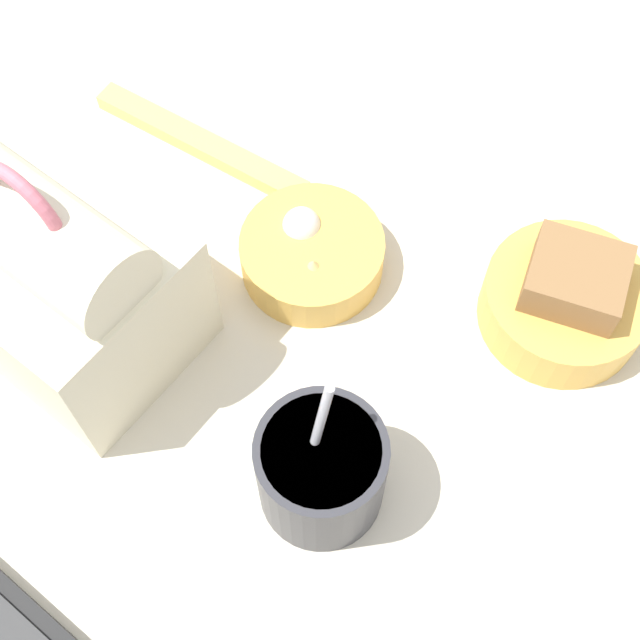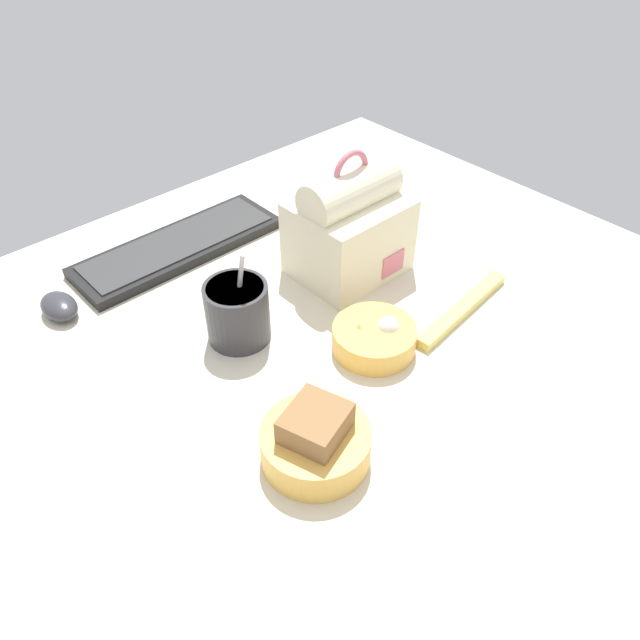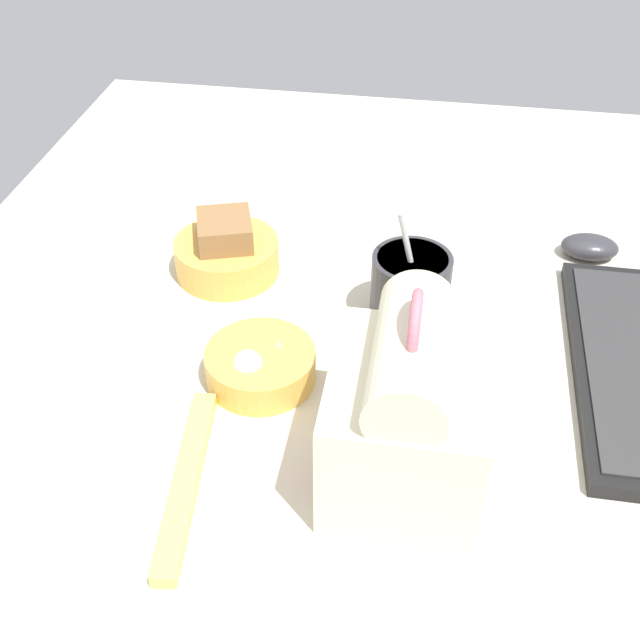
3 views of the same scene
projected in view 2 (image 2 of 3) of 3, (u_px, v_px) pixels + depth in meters
desk_surface at (292, 360)px, 94.10cm from camera, size 140.00×110.00×2.00cm
keyboard at (178, 246)px, 113.65cm from camera, size 38.43×12.87×2.10cm
lunch_bag at (349, 228)px, 104.29cm from camera, size 17.97×15.27×22.49cm
soup_cup at (237, 311)px, 93.47cm from camera, size 9.69×9.69×15.98cm
bento_bowl_sandwich at (316, 441)px, 77.40cm from camera, size 13.94×13.94×8.35cm
bento_bowl_snacks at (374, 337)px, 93.31cm from camera, size 12.65×12.65×5.42cm
computer_mouse at (59, 306)px, 99.67cm from camera, size 5.19×7.81×3.23cm
chopstick_case at (463, 309)px, 100.48cm from camera, size 23.40×4.93×1.60cm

